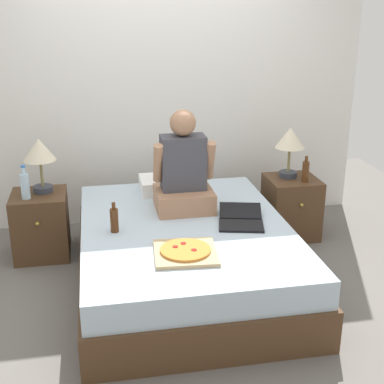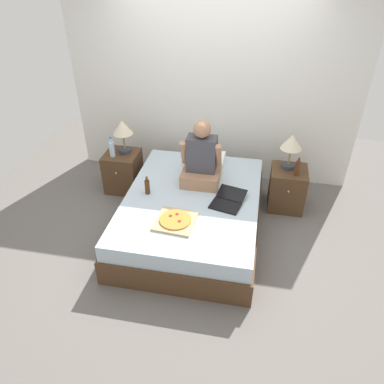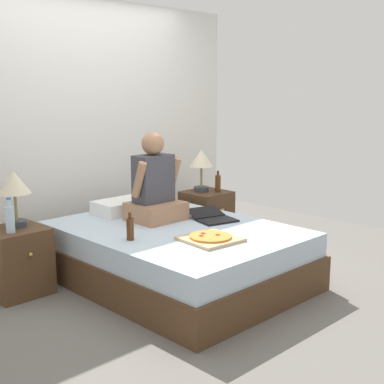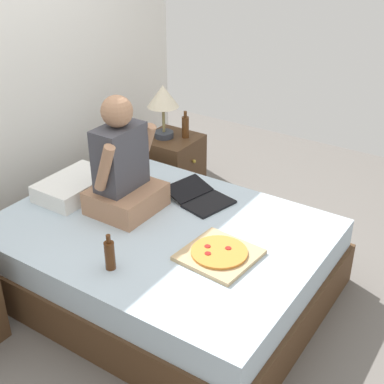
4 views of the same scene
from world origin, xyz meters
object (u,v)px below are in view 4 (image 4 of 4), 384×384
Objects in this scene: laptop at (202,199)px; bed at (162,257)px; person_seated at (123,170)px; nightstand_right at (172,166)px; pizza_box at (219,254)px; beer_bottle_on_bed at (110,255)px; beer_bottle at (185,126)px; lamp_on_right_nightstand at (163,100)px.

bed is at bearing 173.20° from laptop.
person_seated is (0.05, 0.33, 0.53)m from bed.
nightstand_right is 1.14× the size of laptop.
pizza_box is at bearing -138.58° from laptop.
beer_bottle is at bearing 20.73° from beer_bottle_on_bed.
lamp_on_right_nightstand is 1.05× the size of pizza_box.
pizza_box is (-0.08, -0.48, 0.26)m from bed.
beer_bottle_on_bed reaches higher than pizza_box.
nightstand_right is at bearing 47.58° from laptop.
pizza_box is at bearing -132.90° from lamp_on_right_nightstand.
beer_bottle is 1.05× the size of beer_bottle_on_bed.
bed is 0.63m from person_seated.
bed is 4.57× the size of lamp_on_right_nightstand.
person_seated reaches higher than beer_bottle_on_bed.
bed is 8.95× the size of beer_bottle.
bed is 4.79× the size of pizza_box.
nightstand_right is at bearing 32.67° from bed.
beer_bottle_on_bed is at bearing -147.08° from person_seated.
laptop reaches higher than nightstand_right.
beer_bottle is at bearing -56.31° from lamp_on_right_nightstand.
bed is at bearing -98.03° from person_seated.
beer_bottle_on_bed is at bearing -153.53° from lamp_on_right_nightstand.
nightstand_right is 0.39m from beer_bottle.
laptop is (0.36, -0.38, -0.27)m from person_seated.
beer_bottle_on_bed is at bearing -159.27° from beer_bottle.
person_seated reaches higher than pizza_box.
nightstand_right is 2.36× the size of beer_bottle.
pizza_box is at bearing -139.01° from beer_bottle.
lamp_on_right_nightstand reaches higher than beer_bottle_on_bed.
bed is 0.55m from pizza_box.
person_seated is at bearing -166.27° from beer_bottle.
pizza_box reaches higher than bed.
lamp_on_right_nightstand is 0.29m from beer_bottle.
beer_bottle reaches higher than bed.
laptop is 2.17× the size of beer_bottle_on_bed.
lamp_on_right_nightstand is at bearing 120.93° from nightstand_right.
person_seated is 0.59m from laptop.
nightstand_right is 1.22m from person_seated.
laptop is at bearing 41.42° from pizza_box.
lamp_on_right_nightstand is (1.06, 0.75, 0.63)m from bed.
laptop is 1.11× the size of pizza_box.
bed is 0.49m from laptop.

